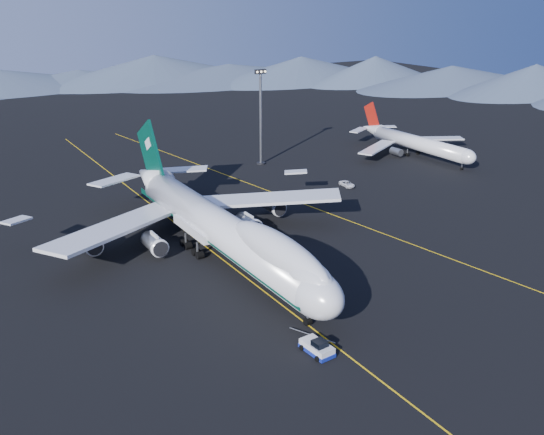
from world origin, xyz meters
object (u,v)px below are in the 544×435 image
second_jet (415,142)px  service_van (347,184)px  boeing_747 (221,228)px  floodlight_mast (261,117)px  pushback_tug (317,348)px

second_jet → service_van: size_ratio=9.74×
boeing_747 → service_van: 50.64m
second_jet → floodlight_mast: floodlight_mast is taller
second_jet → floodlight_mast: 45.64m
service_van → floodlight_mast: (-7.16, 28.72, 12.21)m
second_jet → pushback_tug: bearing=-138.4°
service_van → floodlight_mast: size_ratio=0.18×
pushback_tug → service_van: bearing=44.7°
pushback_tug → second_jet: second_jet is taller
second_jet → service_van: 37.60m
boeing_747 → service_van: boeing_747 is taller
boeing_747 → pushback_tug: boeing_747 is taller
service_van → floodlight_mast: 32.02m
second_jet → boeing_747: bearing=-154.0°
pushback_tug → service_van: 73.26m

